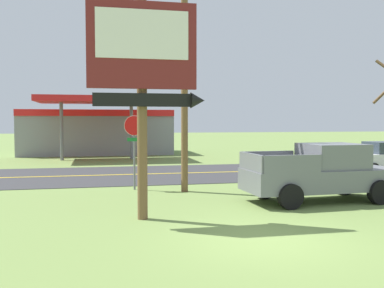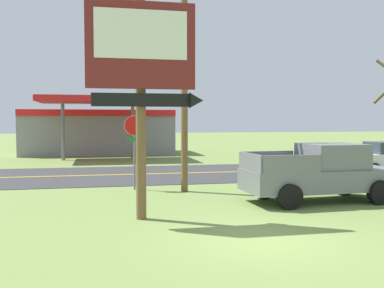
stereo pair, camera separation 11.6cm
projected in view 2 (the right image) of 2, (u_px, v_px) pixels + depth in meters
ground_plane at (263, 240)px, 10.11m from camera, size 180.00×180.00×0.00m
road_asphalt at (172, 174)px, 22.81m from camera, size 140.00×8.00×0.02m
road_centre_line at (172, 173)px, 22.81m from camera, size 126.00×0.20×0.01m
motel_sign at (143, 67)px, 11.99m from camera, size 3.22×0.54×6.25m
stop_sign at (134, 139)px, 17.46m from camera, size 0.80×0.08×2.95m
utility_pole at (184, 62)px, 16.85m from camera, size 2.15×0.26×9.29m
gas_station at (99, 130)px, 36.52m from camera, size 12.00×11.50×4.40m
pickup_grey_parked_on_lawn at (322, 173)px, 14.96m from camera, size 5.28×2.42×1.96m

